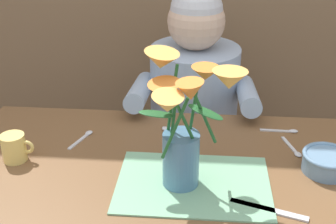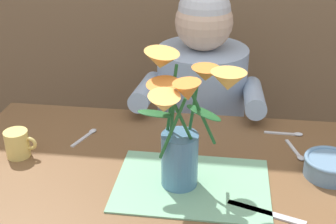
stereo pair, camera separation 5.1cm
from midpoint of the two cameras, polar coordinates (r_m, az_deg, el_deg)
dining_table at (r=1.28m, az=-2.11°, el=-12.14°), size 1.20×0.80×0.74m
seated_person at (r=1.83m, az=2.37°, el=-2.05°), size 0.45×0.47×1.14m
striped_placemat at (r=1.21m, az=1.95°, el=-9.01°), size 0.40×0.28×0.00m
flower_vase at (r=1.10m, az=0.64°, el=-0.96°), size 0.28×0.27×0.35m
ceramic_bowl at (r=1.31m, az=18.24°, el=-5.94°), size 0.14×0.14×0.06m
dinner_knife at (r=1.14m, az=11.21°, el=-11.95°), size 0.19×0.08×0.00m
coffee_cup at (r=1.36m, az=-19.73°, el=-4.25°), size 0.09×0.07×0.08m
spoon_0 at (r=1.48m, az=13.52°, el=-2.32°), size 0.12×0.02×0.01m
spoon_2 at (r=1.44m, az=-11.48°, el=-3.07°), size 0.06×0.12×0.01m
spoon_3 at (r=1.39m, az=14.49°, el=-4.64°), size 0.05×0.12×0.01m
spoon_4 at (r=1.43m, az=-1.03°, el=-2.61°), size 0.07×0.11×0.01m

